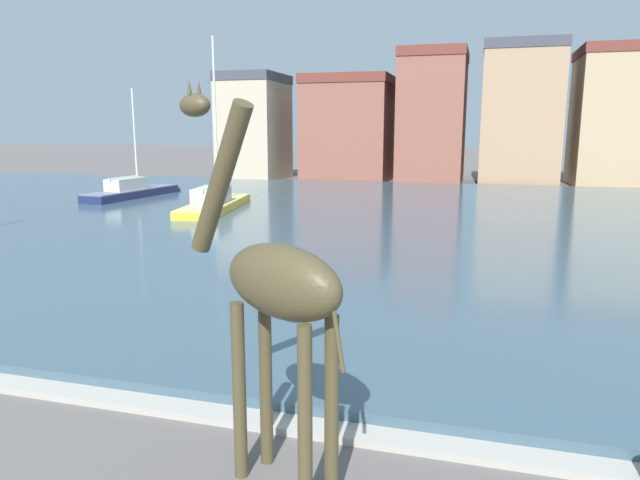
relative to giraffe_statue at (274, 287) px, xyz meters
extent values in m
cube|color=#3D5666|center=(-2.12, 21.63, -2.55)|extent=(86.18, 40.02, 0.29)
cube|color=#ADA89E|center=(-2.12, 1.37, -2.64)|extent=(86.18, 0.50, 0.12)
cylinder|color=#4C4228|center=(-0.51, 0.01, -1.47)|extent=(0.18, 0.18, 2.45)
cylinder|color=#4C4228|center=(-0.30, 0.42, -1.47)|extent=(0.18, 0.18, 2.45)
cylinder|color=#4C4228|center=(0.58, -0.57, -1.47)|extent=(0.18, 0.18, 2.45)
cylinder|color=#4C4228|center=(0.79, -0.16, -1.47)|extent=(0.18, 0.18, 2.45)
ellipsoid|color=#4C4228|center=(0.14, -0.07, 0.10)|extent=(2.01, 1.51, 0.94)
cylinder|color=#4C4228|center=(-0.91, 0.48, 1.27)|extent=(1.26, 0.83, 2.09)
ellipsoid|color=#4C4228|center=(-1.37, 0.72, 2.25)|extent=(0.66, 0.55, 0.31)
cone|color=#4C4228|center=(-1.41, 0.65, 2.50)|extent=(0.07, 0.07, 0.18)
cone|color=#4C4228|center=(-1.33, 0.79, 2.50)|extent=(0.07, 0.07, 0.18)
cylinder|color=#4C4228|center=(0.94, -0.49, -0.29)|extent=(0.26, 0.17, 0.99)
cube|color=navy|center=(-19.35, 25.85, -2.32)|extent=(2.38, 7.83, 0.76)
ellipsoid|color=navy|center=(-19.04, 29.50, -2.32)|extent=(1.78, 2.82, 0.72)
cube|color=slate|center=(-19.35, 25.85, -1.91)|extent=(2.33, 7.67, 0.06)
cube|color=silver|center=(-19.40, 25.28, -1.50)|extent=(1.44, 2.79, 0.76)
cylinder|color=silver|center=(-19.30, 26.43, 1.29)|extent=(0.12, 0.12, 6.45)
cylinder|color=silver|center=(-19.41, 25.09, -1.04)|extent=(0.31, 2.70, 0.08)
cube|color=gold|center=(-11.58, 21.97, -2.36)|extent=(3.45, 8.33, 0.68)
ellipsoid|color=gold|center=(-12.24, 25.76, -2.36)|extent=(2.34, 3.11, 0.65)
cube|color=#DFCD77|center=(-11.58, 21.97, -1.98)|extent=(3.38, 8.17, 0.06)
cube|color=silver|center=(-11.48, 21.37, -1.54)|extent=(1.93, 3.04, 0.84)
cylinder|color=silver|center=(-11.69, 22.57, 2.39)|extent=(0.12, 0.12, 8.80)
cylinder|color=silver|center=(-11.44, 21.17, -1.11)|extent=(0.56, 2.80, 0.08)
cube|color=#C6B293|center=(-18.13, 43.96, 1.69)|extent=(5.13, 6.90, 8.79)
cube|color=#42424C|center=(-18.13, 43.96, 6.49)|extent=(5.23, 7.04, 0.80)
cube|color=#8E5142|center=(-9.45, 45.59, 1.55)|extent=(7.52, 7.87, 8.50)
cube|color=brown|center=(-9.45, 45.59, 6.20)|extent=(7.68, 8.03, 0.80)
cube|color=#8E5142|center=(-2.01, 45.13, 2.49)|extent=(5.42, 7.74, 10.39)
cube|color=brown|center=(-2.01, 45.13, 8.09)|extent=(5.53, 7.90, 0.80)
cube|color=tan|center=(5.19, 45.10, 2.71)|extent=(6.26, 6.14, 10.82)
cube|color=#42424C|center=(5.19, 45.10, 8.52)|extent=(6.38, 6.27, 0.80)
cube|color=tan|center=(13.80, 46.61, 2.49)|extent=(8.48, 7.68, 10.37)
cube|color=brown|center=(13.80, 46.61, 8.07)|extent=(8.64, 7.84, 0.80)
camera|label=1|loc=(2.44, -6.50, 1.94)|focal=32.26mm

